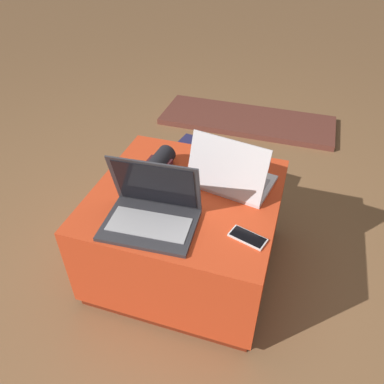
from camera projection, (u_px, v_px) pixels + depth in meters
ground_plane at (187, 264)px, 1.93m from camera, size 14.00×14.00×0.00m
ottoman at (186, 231)px, 1.78m from camera, size 0.81×0.78×0.47m
laptop_near at (152, 211)px, 1.46m from camera, size 0.38×0.28×0.26m
laptop_far at (231, 176)px, 1.65m from camera, size 0.39×0.31×0.25m
cell_phone at (248, 237)px, 1.42m from camera, size 0.16×0.10×0.01m
backpack at (205, 175)px, 2.23m from camera, size 0.35×0.27×0.45m
wrist_brace at (159, 163)px, 1.74m from camera, size 0.11×0.19×0.09m
fireplace_hearth at (247, 120)px, 3.10m from camera, size 1.40×0.50×0.04m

